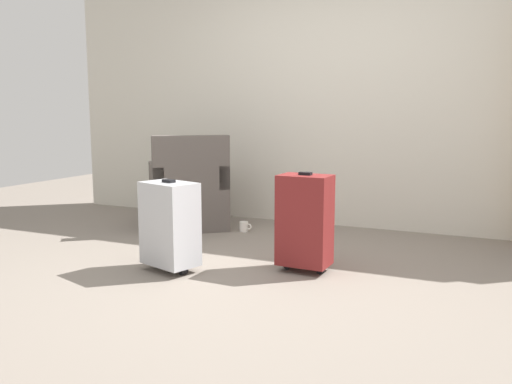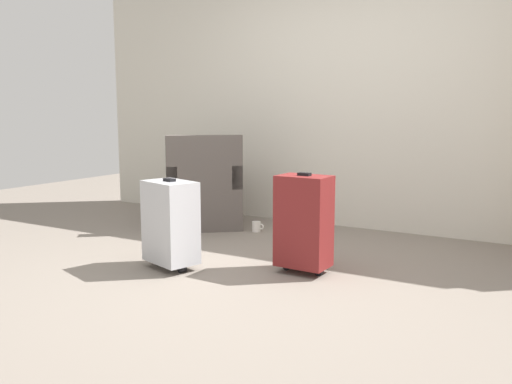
{
  "view_description": "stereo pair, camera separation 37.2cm",
  "coord_description": "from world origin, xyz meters",
  "px_view_note": "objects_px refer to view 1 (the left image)",
  "views": [
    {
      "loc": [
        1.42,
        -3.04,
        1.1
      ],
      "look_at": [
        -0.08,
        0.33,
        0.55
      ],
      "focal_mm": 37.19,
      "sensor_mm": 36.0,
      "label": 1
    },
    {
      "loc": [
        1.76,
        -2.87,
        1.1
      ],
      "look_at": [
        -0.08,
        0.33,
        0.55
      ],
      "focal_mm": 37.19,
      "sensor_mm": 36.0,
      "label": 2
    }
  ],
  "objects_px": {
    "mug": "(244,227)",
    "suitcase_silver": "(170,224)",
    "suitcase_dark_red": "(305,220)",
    "armchair": "(188,195)"
  },
  "relations": [
    {
      "from": "armchair",
      "to": "mug",
      "type": "distance_m",
      "value": 0.64
    },
    {
      "from": "suitcase_dark_red",
      "to": "suitcase_silver",
      "type": "bearing_deg",
      "value": -156.2
    },
    {
      "from": "suitcase_dark_red",
      "to": "suitcase_silver",
      "type": "relative_size",
      "value": 1.08
    },
    {
      "from": "mug",
      "to": "suitcase_silver",
      "type": "distance_m",
      "value": 1.37
    },
    {
      "from": "suitcase_dark_red",
      "to": "mug",
      "type": "bearing_deg",
      "value": 133.95
    },
    {
      "from": "mug",
      "to": "suitcase_dark_red",
      "type": "xyz_separation_m",
      "value": [
        0.92,
        -0.95,
        0.32
      ]
    },
    {
      "from": "armchair",
      "to": "suitcase_silver",
      "type": "bearing_deg",
      "value": -63.82
    },
    {
      "from": "armchair",
      "to": "suitcase_dark_red",
      "type": "height_order",
      "value": "armchair"
    },
    {
      "from": "mug",
      "to": "suitcase_silver",
      "type": "relative_size",
      "value": 0.18
    },
    {
      "from": "mug",
      "to": "suitcase_dark_red",
      "type": "distance_m",
      "value": 1.36
    }
  ]
}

